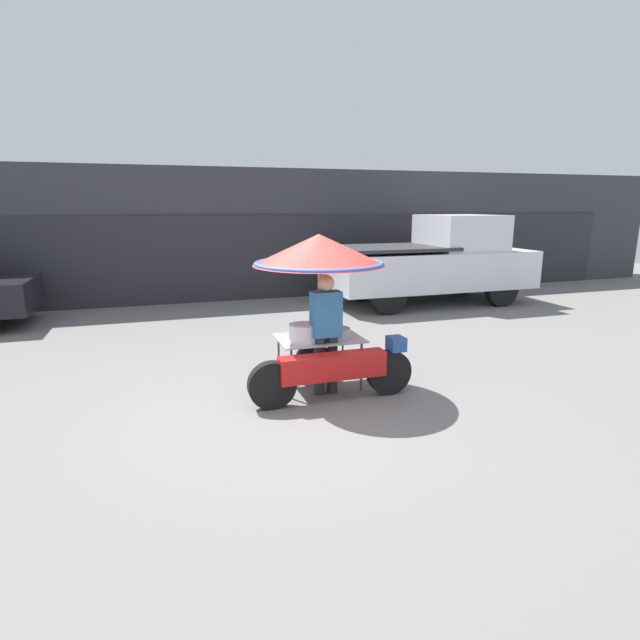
{
  "coord_description": "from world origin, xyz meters",
  "views": [
    {
      "loc": [
        -1.54,
        -5.67,
        2.43
      ],
      "look_at": [
        0.46,
        0.46,
        0.94
      ],
      "focal_mm": 28.0,
      "sensor_mm": 36.0,
      "label": 1
    }
  ],
  "objects": [
    {
      "name": "vendor_motorcycle_cart",
      "position": [
        0.46,
        0.44,
        1.57
      ],
      "size": [
        2.16,
        1.73,
        2.07
      ],
      "color": "black",
      "rests_on": "ground"
    },
    {
      "name": "vendor_person",
      "position": [
        0.46,
        0.23,
        0.88
      ],
      "size": [
        0.38,
        0.22,
        1.58
      ],
      "color": "#2D2D33",
      "rests_on": "ground"
    },
    {
      "name": "shopfront_building",
      "position": [
        0.0,
        8.21,
        1.67
      ],
      "size": [
        28.0,
        2.06,
        3.36
      ],
      "color": "#38383D",
      "rests_on": "ground"
    },
    {
      "name": "pickup_truck",
      "position": [
        5.04,
        5.26,
        1.05
      ],
      "size": [
        5.08,
        1.99,
        2.19
      ],
      "color": "black",
      "rests_on": "ground"
    },
    {
      "name": "ground_plane",
      "position": [
        0.0,
        0.0,
        0.0
      ],
      "size": [
        36.0,
        36.0,
        0.0
      ],
      "primitive_type": "plane",
      "color": "slate"
    }
  ]
}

